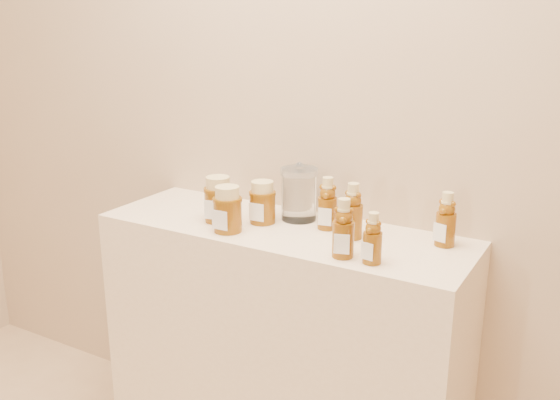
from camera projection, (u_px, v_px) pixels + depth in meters
The scene contains 11 objects.
wall_back at pixel (314, 78), 2.00m from camera, with size 3.50×0.02×2.70m, color tan.
display_table at pixel (282, 354), 2.10m from camera, with size 1.20×0.40×0.90m, color beige.
bear_bottle_back_left at pixel (327, 200), 1.93m from camera, with size 0.06×0.06×0.19m, color #633407, non-canonical shape.
bear_bottle_back_mid at pixel (353, 207), 1.85m from camera, with size 0.07×0.07×0.19m, color #633407, non-canonical shape.
bear_bottle_back_right at pixel (446, 216), 1.79m from camera, with size 0.06×0.06×0.18m, color #633407, non-canonical shape.
bear_bottle_front_left at pixel (344, 224), 1.71m from camera, with size 0.06×0.06×0.19m, color #633407, non-canonical shape.
bear_bottle_front_right at pixel (373, 235), 1.67m from camera, with size 0.06×0.06×0.16m, color #633407, non-canonical shape.
honey_jar_left at pixel (218, 199), 2.01m from camera, with size 0.09×0.09×0.15m, color #633407, non-canonical shape.
honey_jar_back at pixel (262, 202), 2.00m from camera, with size 0.09×0.09×0.14m, color #633407, non-canonical shape.
honey_jar_front at pixel (228, 209), 1.91m from camera, with size 0.09×0.09×0.14m, color #633407, non-canonical shape.
glass_canister at pixel (299, 192), 2.02m from camera, with size 0.12×0.12×0.19m, color white, non-canonical shape.
Camera 1 is at (0.93, -0.06, 1.55)m, focal length 40.00 mm.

